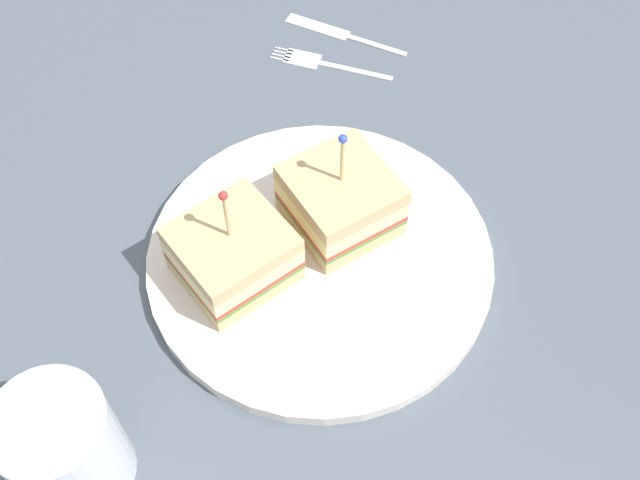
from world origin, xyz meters
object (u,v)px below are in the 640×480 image
at_px(drink_glass, 67,450).
at_px(knife, 338,33).
at_px(plate, 320,258).
at_px(sandwich_half_back, 233,253).
at_px(sandwich_half_front, 341,200).
at_px(fork, 318,62).

height_order(drink_glass, knife, drink_glass).
bearing_deg(plate, sandwich_half_back, -122.35).
relative_size(plate, drink_glass, 3.01).
bearing_deg(knife, sandwich_half_back, -62.48).
xyz_separation_m(plate, sandwich_half_back, (-0.04, -0.06, 0.03)).
xyz_separation_m(sandwich_half_front, sandwich_half_back, (-0.03, -0.10, -0.00)).
xyz_separation_m(sandwich_half_front, knife, (-0.17, 0.18, -0.04)).
bearing_deg(sandwich_half_front, sandwich_half_back, -105.34).
xyz_separation_m(plate, knife, (-0.18, 0.22, -0.00)).
bearing_deg(sandwich_half_front, drink_glass, -87.90).
bearing_deg(plate, drink_glass, -90.25).
height_order(sandwich_half_front, knife, sandwich_half_front).
bearing_deg(drink_glass, knife, 111.46).
xyz_separation_m(sandwich_half_back, fork, (-0.13, 0.23, -0.04)).
relative_size(drink_glass, fork, 0.80).
xyz_separation_m(sandwich_half_back, knife, (-0.15, 0.28, -0.04)).
bearing_deg(fork, plate, -45.76).
distance_m(sandwich_half_back, fork, 0.27).
bearing_deg(drink_glass, sandwich_half_front, 92.10).
distance_m(plate, drink_glass, 0.25).
height_order(fork, knife, same).
relative_size(plate, knife, 2.17).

